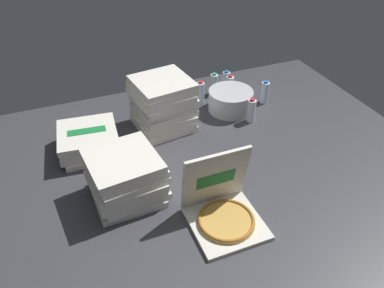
{
  "coord_description": "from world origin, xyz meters",
  "views": [
    {
      "loc": [
        -0.78,
        -1.8,
        1.67
      ],
      "look_at": [
        -0.02,
        0.1,
        0.14
      ],
      "focal_mm": 36.27,
      "sensor_mm": 36.0,
      "label": 1
    }
  ],
  "objects_px": {
    "pizza_stack_right_near": "(89,140)",
    "water_bottle_1": "(214,84)",
    "water_bottle_4": "(230,86)",
    "water_bottle_5": "(251,111)",
    "water_bottle_0": "(194,109)",
    "pizza_stack_right_far": "(126,177)",
    "water_bottle_3": "(200,93)",
    "water_bottle_2": "(265,92)",
    "open_pizza_box": "(223,209)",
    "ice_bucket": "(231,101)",
    "pizza_stack_left_mid": "(163,104)",
    "water_bottle_6": "(226,82)"
  },
  "relations": [
    {
      "from": "pizza_stack_right_near",
      "to": "water_bottle_1",
      "type": "distance_m",
      "value": 1.21
    },
    {
      "from": "water_bottle_4",
      "to": "water_bottle_5",
      "type": "bearing_deg",
      "value": -92.61
    },
    {
      "from": "water_bottle_0",
      "to": "water_bottle_1",
      "type": "height_order",
      "value": "same"
    },
    {
      "from": "pizza_stack_right_far",
      "to": "pizza_stack_right_near",
      "type": "bearing_deg",
      "value": 103.48
    },
    {
      "from": "water_bottle_3",
      "to": "water_bottle_4",
      "type": "distance_m",
      "value": 0.27
    },
    {
      "from": "pizza_stack_right_far",
      "to": "water_bottle_2",
      "type": "height_order",
      "value": "pizza_stack_right_far"
    },
    {
      "from": "water_bottle_3",
      "to": "water_bottle_4",
      "type": "height_order",
      "value": "same"
    },
    {
      "from": "water_bottle_0",
      "to": "water_bottle_4",
      "type": "bearing_deg",
      "value": 28.08
    },
    {
      "from": "open_pizza_box",
      "to": "water_bottle_0",
      "type": "bearing_deg",
      "value": 76.5
    },
    {
      "from": "pizza_stack_right_near",
      "to": "ice_bucket",
      "type": "bearing_deg",
      "value": 5.94
    },
    {
      "from": "pizza_stack_left_mid",
      "to": "pizza_stack_right_near",
      "type": "relative_size",
      "value": 1.04
    },
    {
      "from": "ice_bucket",
      "to": "water_bottle_2",
      "type": "height_order",
      "value": "water_bottle_2"
    },
    {
      "from": "open_pizza_box",
      "to": "water_bottle_1",
      "type": "height_order",
      "value": "open_pizza_box"
    },
    {
      "from": "water_bottle_1",
      "to": "water_bottle_5",
      "type": "bearing_deg",
      "value": -79.95
    },
    {
      "from": "pizza_stack_left_mid",
      "to": "water_bottle_6",
      "type": "relative_size",
      "value": 2.34
    },
    {
      "from": "pizza_stack_left_mid",
      "to": "pizza_stack_right_near",
      "type": "bearing_deg",
      "value": -169.73
    },
    {
      "from": "water_bottle_1",
      "to": "water_bottle_2",
      "type": "bearing_deg",
      "value": -41.0
    },
    {
      "from": "pizza_stack_right_far",
      "to": "water_bottle_4",
      "type": "xyz_separation_m",
      "value": [
        1.12,
        0.87,
        -0.06
      ]
    },
    {
      "from": "water_bottle_0",
      "to": "water_bottle_6",
      "type": "relative_size",
      "value": 1.0
    },
    {
      "from": "water_bottle_2",
      "to": "water_bottle_6",
      "type": "distance_m",
      "value": 0.36
    },
    {
      "from": "water_bottle_2",
      "to": "water_bottle_5",
      "type": "relative_size",
      "value": 1.0
    },
    {
      "from": "pizza_stack_right_far",
      "to": "water_bottle_4",
      "type": "bearing_deg",
      "value": 37.83
    },
    {
      "from": "water_bottle_6",
      "to": "open_pizza_box",
      "type": "bearing_deg",
      "value": -116.65
    },
    {
      "from": "open_pizza_box",
      "to": "water_bottle_0",
      "type": "xyz_separation_m",
      "value": [
        0.25,
        1.03,
        0.01
      ]
    },
    {
      "from": "water_bottle_3",
      "to": "ice_bucket",
      "type": "bearing_deg",
      "value": -47.6
    },
    {
      "from": "ice_bucket",
      "to": "water_bottle_0",
      "type": "height_order",
      "value": "water_bottle_0"
    },
    {
      "from": "water_bottle_1",
      "to": "water_bottle_5",
      "type": "xyz_separation_m",
      "value": [
        0.09,
        -0.5,
        0.0
      ]
    },
    {
      "from": "open_pizza_box",
      "to": "water_bottle_2",
      "type": "bearing_deg",
      "value": 49.83
    },
    {
      "from": "pizza_stack_right_far",
      "to": "water_bottle_4",
      "type": "height_order",
      "value": "pizza_stack_right_far"
    },
    {
      "from": "water_bottle_2",
      "to": "pizza_stack_right_far",
      "type": "bearing_deg",
      "value": -153.58
    },
    {
      "from": "open_pizza_box",
      "to": "water_bottle_1",
      "type": "distance_m",
      "value": 1.45
    },
    {
      "from": "open_pizza_box",
      "to": "pizza_stack_left_mid",
      "type": "height_order",
      "value": "open_pizza_box"
    },
    {
      "from": "water_bottle_1",
      "to": "water_bottle_4",
      "type": "relative_size",
      "value": 1.0
    },
    {
      "from": "pizza_stack_right_near",
      "to": "water_bottle_3",
      "type": "bearing_deg",
      "value": 18.04
    },
    {
      "from": "pizza_stack_left_mid",
      "to": "pizza_stack_right_far",
      "type": "xyz_separation_m",
      "value": [
        -0.45,
        -0.65,
        -0.04
      ]
    },
    {
      "from": "water_bottle_0",
      "to": "water_bottle_4",
      "type": "height_order",
      "value": "same"
    },
    {
      "from": "pizza_stack_right_near",
      "to": "open_pizza_box",
      "type": "bearing_deg",
      "value": -57.96
    },
    {
      "from": "water_bottle_4",
      "to": "water_bottle_1",
      "type": "bearing_deg",
      "value": 141.3
    },
    {
      "from": "ice_bucket",
      "to": "water_bottle_5",
      "type": "distance_m",
      "value": 0.22
    },
    {
      "from": "pizza_stack_right_far",
      "to": "open_pizza_box",
      "type": "bearing_deg",
      "value": -40.51
    },
    {
      "from": "open_pizza_box",
      "to": "water_bottle_0",
      "type": "distance_m",
      "value": 1.06
    },
    {
      "from": "water_bottle_4",
      "to": "water_bottle_6",
      "type": "relative_size",
      "value": 1.0
    },
    {
      "from": "water_bottle_4",
      "to": "open_pizza_box",
      "type": "bearing_deg",
      "value": -117.94
    },
    {
      "from": "water_bottle_1",
      "to": "pizza_stack_right_near",
      "type": "bearing_deg",
      "value": -160.3
    },
    {
      "from": "water_bottle_6",
      "to": "ice_bucket",
      "type": "bearing_deg",
      "value": -109.19
    },
    {
      "from": "water_bottle_2",
      "to": "water_bottle_3",
      "type": "distance_m",
      "value": 0.53
    },
    {
      "from": "pizza_stack_right_near",
      "to": "water_bottle_4",
      "type": "height_order",
      "value": "water_bottle_4"
    },
    {
      "from": "pizza_stack_right_near",
      "to": "ice_bucket",
      "type": "relative_size",
      "value": 1.23
    },
    {
      "from": "pizza_stack_right_near",
      "to": "water_bottle_4",
      "type": "bearing_deg",
      "value": 14.52
    },
    {
      "from": "water_bottle_3",
      "to": "water_bottle_4",
      "type": "relative_size",
      "value": 1.0
    }
  ]
}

